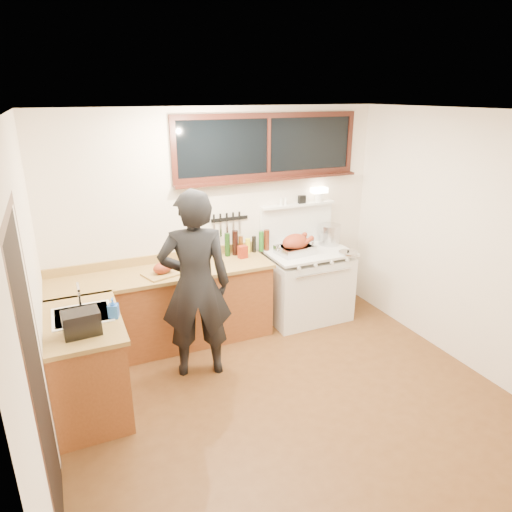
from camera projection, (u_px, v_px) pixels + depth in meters
name	position (u px, v px, depth m)	size (l,w,h in m)	color
ground_plane	(287.00, 399.00, 4.33)	(4.00, 3.50, 0.02)	#522F15
room_shell	(292.00, 232.00, 3.77)	(4.10, 3.60, 2.65)	white
counter_back	(165.00, 308.00, 5.12)	(2.44, 0.64, 1.00)	brown
counter_left	(87.00, 364.00, 4.06)	(0.64, 1.09, 0.90)	brown
sink_unit	(83.00, 321.00, 4.00)	(0.50, 0.45, 0.37)	white
vintage_stove	(307.00, 283.00, 5.77)	(1.02, 0.74, 1.61)	white
back_window	(269.00, 153.00, 5.34)	(2.32, 0.13, 0.77)	black
left_doorway	(39.00, 385.00, 2.73)	(0.02, 1.04, 2.17)	black
knife_strip	(228.00, 220.00, 5.40)	(0.46, 0.03, 0.28)	black
man	(195.00, 286.00, 4.45)	(0.79, 0.61, 1.92)	black
soap_bottle	(113.00, 308.00, 3.91)	(0.10, 0.11, 0.18)	blue
toaster	(81.00, 323.00, 3.65)	(0.30, 0.22, 0.20)	black
cutting_board	(163.00, 270.00, 4.86)	(0.46, 0.40, 0.14)	#A07D3F
roast_turkey	(295.00, 246.00, 5.48)	(0.47, 0.36, 0.25)	silver
stockpot	(330.00, 234.00, 5.82)	(0.35, 0.35, 0.26)	silver
saucepan	(307.00, 243.00, 5.70)	(0.20, 0.31, 0.13)	silver
pot_lid	(348.00, 252.00, 5.51)	(0.24, 0.24, 0.04)	silver
coffee_tin	(243.00, 252.00, 5.34)	(0.11, 0.10, 0.15)	maroon
pitcher	(208.00, 250.00, 5.36)	(0.12, 0.12, 0.18)	white
bottle_cluster	(247.00, 243.00, 5.49)	(0.58, 0.07, 0.30)	black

